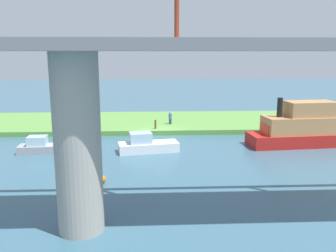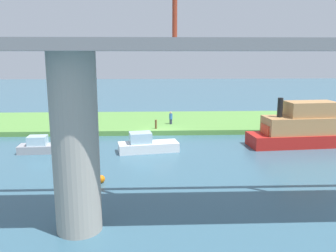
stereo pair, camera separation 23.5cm
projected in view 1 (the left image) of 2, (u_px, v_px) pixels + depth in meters
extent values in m
plane|color=#386075|center=(160.00, 136.00, 36.29)|extent=(160.00, 160.00, 0.00)
cube|color=#5B9342|center=(158.00, 122.00, 42.11)|extent=(80.00, 12.00, 0.50)
cylinder|color=#9E998E|center=(78.00, 145.00, 16.17)|extent=(2.11, 2.11, 8.28)
cube|color=slate|center=(73.00, 45.00, 15.29)|extent=(64.24, 4.00, 0.50)
cylinder|color=maroon|center=(177.00, 13.00, 17.15)|extent=(0.24, 0.24, 2.60)
cylinder|color=#2D334C|center=(170.00, 122.00, 39.51)|extent=(0.29, 0.29, 0.55)
cylinder|color=blue|center=(170.00, 116.00, 39.40)|extent=(0.47, 0.47, 0.60)
sphere|color=tan|center=(170.00, 113.00, 39.31)|extent=(0.24, 0.24, 0.24)
cylinder|color=brown|center=(155.00, 124.00, 37.05)|extent=(0.20, 0.20, 0.93)
cube|color=red|center=(296.00, 139.00, 32.33)|extent=(8.75, 3.58, 1.14)
cube|color=#B27F4C|center=(302.00, 125.00, 32.13)|extent=(7.02, 3.15, 1.52)
cube|color=#B27F4C|center=(310.00, 109.00, 31.93)|extent=(4.44, 2.53, 1.33)
cylinder|color=black|center=(280.00, 107.00, 31.52)|extent=(0.47, 0.47, 1.71)
cube|color=#D84C2D|center=(272.00, 129.00, 31.83)|extent=(1.66, 1.83, 0.85)
cube|color=#99999E|center=(45.00, 149.00, 30.07)|extent=(4.32, 1.77, 0.66)
cube|color=silver|center=(37.00, 141.00, 29.87)|extent=(1.60, 1.30, 0.75)
cube|color=white|center=(148.00, 147.00, 30.39)|extent=(5.25, 2.64, 0.78)
cube|color=silver|center=(141.00, 138.00, 30.07)|extent=(2.03, 1.72, 0.89)
sphere|color=orange|center=(102.00, 179.00, 23.05)|extent=(0.50, 0.50, 0.50)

